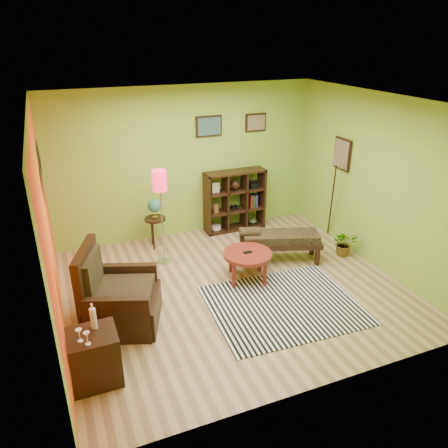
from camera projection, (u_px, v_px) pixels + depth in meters
name	position (u px, v px, depth m)	size (l,w,h in m)	color
ground	(233.00, 288.00, 6.75)	(5.00, 5.00, 0.00)	tan
room_shell	(228.00, 177.00, 6.00)	(5.04, 4.54, 2.82)	#8CB938
zebra_rug	(283.00, 305.00, 6.32)	(2.10, 1.74, 0.01)	white
coffee_table	(248.00, 256.00, 6.83)	(0.77, 0.77, 0.49)	maroon
armchair	(117.00, 301.00, 5.81)	(1.19, 1.17, 1.14)	black
side_cabinet	(95.00, 357.00, 4.85)	(0.53, 0.49, 0.95)	black
floor_lamp	(160.00, 189.00, 6.96)	(0.25, 0.25, 1.64)	silver
globe_table	(155.00, 211.00, 7.77)	(0.38, 0.38, 0.93)	black
cube_shelf	(235.00, 200.00, 8.54)	(1.20, 0.35, 1.20)	black
bench	(278.00, 239.00, 7.40)	(1.45, 0.91, 0.63)	black
potted_plant	(344.00, 246.00, 7.68)	(0.41, 0.46, 0.36)	#26661E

